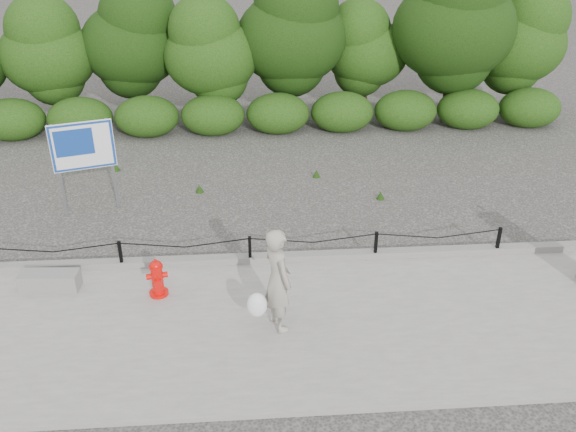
% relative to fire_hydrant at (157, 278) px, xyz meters
% --- Properties ---
extents(ground, '(90.00, 90.00, 0.00)m').
position_rel_fire_hydrant_xyz_m(ground, '(1.68, 0.96, -0.43)').
color(ground, '#2D2B28').
rests_on(ground, ground).
extents(sidewalk, '(14.00, 4.00, 0.08)m').
position_rel_fire_hydrant_xyz_m(sidewalk, '(1.68, -1.04, -0.39)').
color(sidewalk, gray).
rests_on(sidewalk, ground).
extents(curb, '(14.00, 0.22, 0.14)m').
position_rel_fire_hydrant_xyz_m(curb, '(1.68, 1.01, -0.28)').
color(curb, slate).
rests_on(curb, sidewalk).
extents(chain_barrier, '(10.06, 0.06, 0.60)m').
position_rel_fire_hydrant_xyz_m(chain_barrier, '(1.68, 0.96, 0.02)').
color(chain_barrier, black).
rests_on(chain_barrier, sidewalk).
extents(treeline, '(20.24, 3.83, 5.20)m').
position_rel_fire_hydrant_xyz_m(treeline, '(2.86, 9.87, 2.19)').
color(treeline, black).
rests_on(treeline, ground).
extents(fire_hydrant, '(0.40, 0.42, 0.74)m').
position_rel_fire_hydrant_xyz_m(fire_hydrant, '(0.00, 0.00, 0.00)').
color(fire_hydrant, red).
rests_on(fire_hydrant, sidewalk).
extents(pedestrian, '(0.86, 0.80, 1.85)m').
position_rel_fire_hydrant_xyz_m(pedestrian, '(2.10, -1.06, 0.55)').
color(pedestrian, '#A29B8A').
rests_on(pedestrian, sidewalk).
extents(concrete_block, '(1.09, 0.44, 0.34)m').
position_rel_fire_hydrant_xyz_m(concrete_block, '(-2.02, 0.34, -0.18)').
color(concrete_block, gray).
rests_on(concrete_block, sidewalk).
extents(advertising_sign, '(1.33, 0.47, 2.19)m').
position_rel_fire_hydrant_xyz_m(advertising_sign, '(-1.93, 3.56, 1.11)').
color(advertising_sign, slate).
rests_on(advertising_sign, ground).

